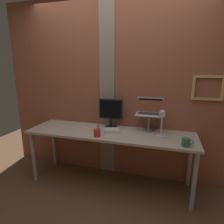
% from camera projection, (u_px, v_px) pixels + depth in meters
% --- Properties ---
extents(ground_plane, '(6.00, 6.00, 0.00)m').
position_uv_depth(ground_plane, '(108.00, 186.00, 2.61)').
color(ground_plane, brown).
extents(brick_wall_back, '(3.50, 0.16, 2.56)m').
position_uv_depth(brick_wall_back, '(117.00, 90.00, 2.74)').
color(brick_wall_back, '#9E563D').
rests_on(brick_wall_back, ground_plane).
extents(desk, '(2.23, 0.62, 0.76)m').
position_uv_depth(desk, '(110.00, 137.00, 2.53)').
color(desk, beige).
rests_on(desk, ground_plane).
extents(monitor, '(0.34, 0.18, 0.41)m').
position_uv_depth(monitor, '(111.00, 111.00, 2.65)').
color(monitor, black).
rests_on(monitor, desk).
extents(laptop_stand, '(0.28, 0.22, 0.22)m').
position_uv_depth(laptop_stand, '(149.00, 120.00, 2.52)').
color(laptop_stand, gray).
rests_on(laptop_stand, desk).
extents(laptop, '(0.35, 0.29, 0.22)m').
position_uv_depth(laptop, '(150.00, 110.00, 2.56)').
color(laptop, white).
rests_on(laptop, laptop_stand).
extents(desk_lamp, '(0.12, 0.20, 0.35)m').
position_uv_depth(desk_lamp, '(162.00, 121.00, 2.23)').
color(desk_lamp, white).
rests_on(desk_lamp, desk).
extents(pen_cup, '(0.08, 0.08, 0.16)m').
position_uv_depth(pen_cup, '(97.00, 133.00, 2.34)').
color(pen_cup, red).
rests_on(pen_cup, desk).
extents(coffee_mug, '(0.13, 0.09, 0.09)m').
position_uv_depth(coffee_mug, '(186.00, 142.00, 2.05)').
color(coffee_mug, '#33724C').
rests_on(coffee_mug, desk).
extents(paper_clutter_stack, '(0.23, 0.19, 0.04)m').
position_uv_depth(paper_clutter_stack, '(112.00, 130.00, 2.50)').
color(paper_clutter_stack, silver).
rests_on(paper_clutter_stack, desk).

